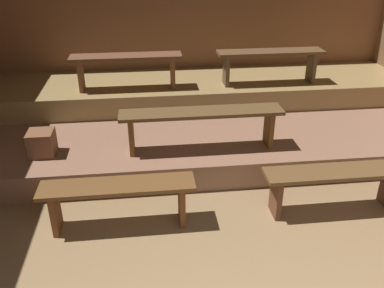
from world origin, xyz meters
TOP-DOWN VIEW (x-y plane):
  - ground at (0.00, 2.70)m, footprint 6.73×6.21m
  - wall_back at (0.00, 5.44)m, footprint 6.73×0.06m
  - platform_lower at (0.00, 3.30)m, footprint 5.93×4.20m
  - platform_middle at (0.00, 4.12)m, footprint 5.93×2.57m
  - platform_upper at (0.00, 4.78)m, footprint 5.93×1.25m
  - bench_lower_left at (-1.03, 2.38)m, footprint 1.39×0.30m
  - bench_lower_right at (1.03, 2.38)m, footprint 1.39×0.30m
  - bench_middle_center at (-0.15, 3.26)m, footprint 1.76×0.30m
  - bench_upper_left at (-0.96, 4.51)m, footprint 1.44×0.30m
  - bench_upper_right at (0.96, 4.51)m, footprint 1.44×0.30m
  - wooden_crate_middle at (-1.87, 3.32)m, footprint 0.27×0.27m

SIDE VIEW (x-z plane):
  - ground at x=0.00m, z-range -0.08..0.00m
  - platform_lower at x=0.00m, z-range 0.00..0.30m
  - platform_middle at x=0.00m, z-range 0.30..0.60m
  - bench_lower_left at x=-1.03m, z-range 0.42..0.87m
  - bench_lower_right at x=1.03m, z-range 0.42..0.87m
  - wooden_crate_middle at x=-1.87m, z-range 0.60..0.87m
  - platform_upper at x=0.00m, z-range 0.60..0.90m
  - bench_middle_center at x=-0.15m, z-range 0.73..1.19m
  - bench_upper_left at x=-0.96m, z-range 1.02..1.48m
  - bench_upper_right at x=0.96m, z-range 1.02..1.48m
  - wall_back at x=0.00m, z-range 0.00..2.73m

